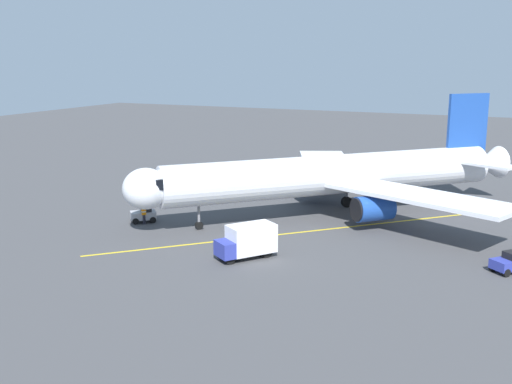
# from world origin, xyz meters

# --- Properties ---
(ground_plane) EXTENTS (220.00, 220.00, 0.00)m
(ground_plane) POSITION_xyz_m (0.00, 0.00, 0.00)
(ground_plane) COLOR #424244
(apron_lead_in_line) EXTENTS (28.15, 28.75, 0.01)m
(apron_lead_in_line) POSITION_xyz_m (1.07, 7.46, 0.01)
(apron_lead_in_line) COLOR yellow
(apron_lead_in_line) RESTS_ON ground
(airplane) EXTENTS (32.99, 33.17, 11.50)m
(airplane) POSITION_xyz_m (0.88, 1.26, 4.00)
(airplane) COLOR silver
(airplane) RESTS_ON ground
(ground_crew_marshaller) EXTENTS (0.44, 0.47, 1.71)m
(ground_crew_marshaller) POSITION_xyz_m (16.05, 11.69, 0.89)
(ground_crew_marshaller) COLOR #23232D
(ground_crew_marshaller) RESTS_ON ground
(tug_near_nose) EXTENTS (2.71, 2.65, 1.50)m
(tug_near_nose) POSITION_xyz_m (16.51, 11.08, 0.70)
(tug_near_nose) COLOR #9E9EA3
(tug_near_nose) RESTS_ON ground
(tug_portside) EXTENTS (2.65, 2.16, 1.50)m
(tug_portside) POSITION_xyz_m (18.41, 0.37, 0.70)
(tug_portside) COLOR white
(tug_portside) RESTS_ON ground
(tug_starboard_side) EXTENTS (2.64, 2.72, 1.50)m
(tug_starboard_side) POSITION_xyz_m (-15.47, 11.70, 0.70)
(tug_starboard_side) COLOR #2D3899
(tug_starboard_side) RESTS_ON ground
(box_truck_rear_apron) EXTENTS (4.26, 4.88, 2.62)m
(box_truck_rear_apron) POSITION_xyz_m (3.09, 16.70, 1.39)
(box_truck_rear_apron) COLOR #2D3899
(box_truck_rear_apron) RESTS_ON ground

